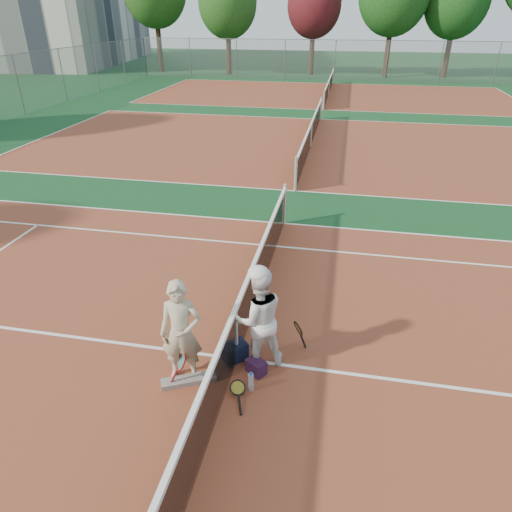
# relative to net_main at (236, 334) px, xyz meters

# --- Properties ---
(ground) EXTENTS (130.00, 130.00, 0.00)m
(ground) POSITION_rel_net_main_xyz_m (0.00, 0.00, -0.51)
(ground) COLOR #103C1C
(ground) RESTS_ON ground
(court_main) EXTENTS (23.77, 10.97, 0.01)m
(court_main) POSITION_rel_net_main_xyz_m (0.00, 0.00, -0.51)
(court_main) COLOR brown
(court_main) RESTS_ON ground
(court_far_a) EXTENTS (23.77, 10.97, 0.01)m
(court_far_a) POSITION_rel_net_main_xyz_m (0.00, 13.50, -0.51)
(court_far_a) COLOR brown
(court_far_a) RESTS_ON ground
(court_far_b) EXTENTS (23.77, 10.97, 0.01)m
(court_far_b) POSITION_rel_net_main_xyz_m (0.00, 27.00, -0.51)
(court_far_b) COLOR brown
(court_far_b) RESTS_ON ground
(net_main) EXTENTS (0.10, 10.98, 1.02)m
(net_main) POSITION_rel_net_main_xyz_m (0.00, 0.00, 0.00)
(net_main) COLOR black
(net_main) RESTS_ON ground
(net_far_a) EXTENTS (0.10, 10.98, 1.02)m
(net_far_a) POSITION_rel_net_main_xyz_m (0.00, 13.50, 0.00)
(net_far_a) COLOR black
(net_far_a) RESTS_ON ground
(net_far_b) EXTENTS (0.10, 10.98, 1.02)m
(net_far_b) POSITION_rel_net_main_xyz_m (0.00, 27.00, 0.00)
(net_far_b) COLOR black
(net_far_b) RESTS_ON ground
(fence_back) EXTENTS (32.00, 0.06, 3.00)m
(fence_back) POSITION_rel_net_main_xyz_m (0.00, 34.00, 0.99)
(fence_back) COLOR slate
(fence_back) RESTS_ON ground
(player_a) EXTENTS (0.68, 0.49, 1.71)m
(player_a) POSITION_rel_net_main_xyz_m (-0.69, -0.55, 0.35)
(player_a) COLOR #B3A98B
(player_a) RESTS_ON ground
(player_b) EXTENTS (1.02, 0.93, 1.70)m
(player_b) POSITION_rel_net_main_xyz_m (0.35, 0.02, 0.34)
(player_b) COLOR white
(player_b) RESTS_ON ground
(racket_red) EXTENTS (0.40, 0.39, 0.55)m
(racket_red) POSITION_rel_net_main_xyz_m (-0.68, -0.70, -0.24)
(racket_red) COLOR maroon
(racket_red) RESTS_ON ground
(racket_black_held) EXTENTS (0.34, 0.35, 0.57)m
(racket_black_held) POSITION_rel_net_main_xyz_m (0.94, 0.42, -0.22)
(racket_black_held) COLOR black
(racket_black_held) RESTS_ON ground
(racket_spare) EXTENTS (0.45, 0.65, 0.12)m
(racket_spare) POSITION_rel_net_main_xyz_m (0.18, -0.71, -0.45)
(racket_spare) COLOR black
(racket_spare) RESTS_ON ground
(sports_bag_navy) EXTENTS (0.47, 0.46, 0.31)m
(sports_bag_navy) POSITION_rel_net_main_xyz_m (-0.03, -0.00, -0.36)
(sports_bag_navy) COLOR black
(sports_bag_navy) RESTS_ON ground
(sports_bag_purple) EXTENTS (0.36, 0.34, 0.24)m
(sports_bag_purple) POSITION_rel_net_main_xyz_m (0.38, -0.25, -0.39)
(sports_bag_purple) COLOR #280F2A
(sports_bag_purple) RESTS_ON ground
(net_cover_canvas) EXTENTS (0.84, 0.54, 0.09)m
(net_cover_canvas) POSITION_rel_net_main_xyz_m (-0.60, -0.66, -0.47)
(net_cover_canvas) COLOR slate
(net_cover_canvas) RESTS_ON ground
(water_bottle) EXTENTS (0.09, 0.09, 0.30)m
(water_bottle) POSITION_rel_net_main_xyz_m (0.37, -0.63, -0.36)
(water_bottle) COLOR #C9E6FF
(water_bottle) RESTS_ON ground
(tree_back_1) EXTENTS (4.90, 4.90, 8.39)m
(tree_back_1) POSITION_rel_net_main_xyz_m (-9.32, 36.67, 5.04)
(tree_back_1) COLOR #382314
(tree_back_1) RESTS_ON ground
(tree_back_maroon) EXTENTS (4.48, 4.48, 7.97)m
(tree_back_maroon) POSITION_rel_net_main_xyz_m (-2.17, 37.75, 4.86)
(tree_back_maroon) COLOR #382314
(tree_back_maroon) RESTS_ON ground
(tree_back_4) EXTENTS (5.01, 5.01, 8.62)m
(tree_back_4) POSITION_rel_net_main_xyz_m (9.04, 37.84, 5.21)
(tree_back_4) COLOR #382314
(tree_back_4) RESTS_ON ground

